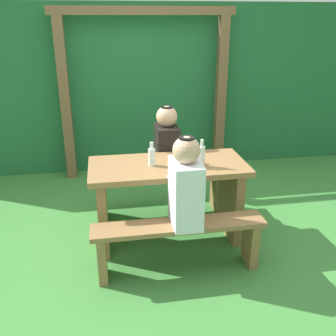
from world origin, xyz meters
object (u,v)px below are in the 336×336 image
(picnic_table, at_px, (168,189))
(person_black_coat, at_px, (167,144))
(drinking_glass, at_px, (194,159))
(bottle_left, at_px, (152,156))
(person_white_shirt, at_px, (186,185))
(bench_near, at_px, (179,237))
(cell_phone, at_px, (198,159))
(bench_far, at_px, (160,185))
(bottle_right, at_px, (202,155))
(bottle_center, at_px, (185,155))

(picnic_table, height_order, person_black_coat, person_black_coat)
(drinking_glass, xyz_separation_m, bottle_left, (-0.38, 0.02, 0.05))
(picnic_table, bearing_deg, person_white_shirt, -84.41)
(drinking_glass, bearing_deg, person_black_coat, 106.00)
(person_white_shirt, distance_m, person_black_coat, 1.02)
(bench_near, xyz_separation_m, person_black_coat, (0.08, 1.02, 0.46))
(person_white_shirt, bearing_deg, drinking_glass, 69.33)
(person_black_coat, height_order, cell_phone, person_black_coat)
(drinking_glass, relative_size, cell_phone, 0.58)
(bench_far, xyz_separation_m, bottle_left, (-0.15, -0.53, 0.53))
(drinking_glass, relative_size, bottle_right, 0.33)
(bottle_right, xyz_separation_m, bottle_center, (-0.14, 0.02, 0.00))
(bottle_left, bearing_deg, bottle_right, -11.48)
(bottle_left, bearing_deg, cell_phone, 11.47)
(picnic_table, bearing_deg, bottle_center, -29.61)
(bench_far, xyz_separation_m, cell_phone, (0.29, -0.44, 0.44))
(person_white_shirt, xyz_separation_m, bottle_right, (0.23, 0.41, 0.08))
(bench_near, bearing_deg, bottle_center, 72.73)
(picnic_table, distance_m, bench_far, 0.55)
(bench_far, bearing_deg, bench_near, -90.00)
(bottle_right, bearing_deg, bottle_center, 170.28)
(person_white_shirt, xyz_separation_m, drinking_glass, (0.18, 0.48, 0.02))
(person_white_shirt, bearing_deg, bottle_left, 111.63)
(person_white_shirt, height_order, bottle_right, person_white_shirt)
(bench_near, distance_m, person_black_coat, 1.12)
(drinking_glass, distance_m, cell_phone, 0.12)
(person_black_coat, relative_size, bottle_left, 3.35)
(drinking_glass, relative_size, bottle_center, 0.31)
(bottle_left, bearing_deg, bench_near, -73.64)
(bottle_left, height_order, cell_phone, bottle_left)
(person_black_coat, xyz_separation_m, bottle_right, (0.20, -0.61, 0.08))
(picnic_table, relative_size, cell_phone, 10.00)
(picnic_table, distance_m, bottle_left, 0.36)
(bottle_right, bearing_deg, picnic_table, 159.96)
(bench_near, bearing_deg, bench_far, 90.00)
(person_black_coat, xyz_separation_m, bottle_center, (0.06, -0.59, 0.08))
(bottle_right, bearing_deg, cell_phone, 86.33)
(picnic_table, xyz_separation_m, bottle_left, (-0.15, -0.02, 0.33))
(bench_far, bearing_deg, person_black_coat, -2.50)
(picnic_table, xyz_separation_m, cell_phone, (0.29, 0.07, 0.25))
(bench_near, distance_m, bottle_left, 0.74)
(drinking_glass, height_order, cell_phone, drinking_glass)
(bench_near, relative_size, person_black_coat, 1.95)
(person_white_shirt, distance_m, drinking_glass, 0.51)
(drinking_glass, relative_size, bottle_left, 0.38)
(bench_far, bearing_deg, drinking_glass, -66.99)
(picnic_table, height_order, bench_near, picnic_table)
(cell_phone, bearing_deg, drinking_glass, -128.33)
(bench_far, bearing_deg, bottle_right, -65.65)
(bench_near, height_order, person_white_shirt, person_white_shirt)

